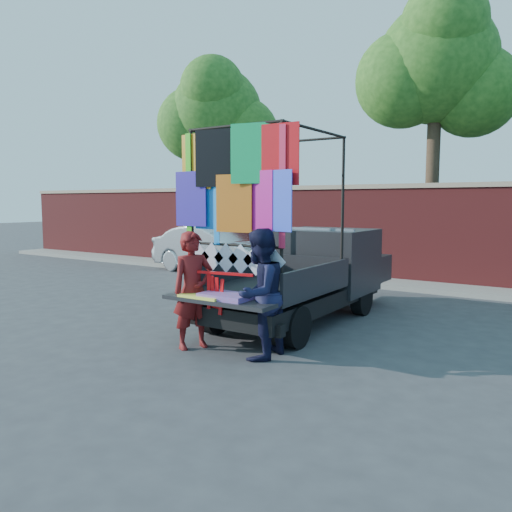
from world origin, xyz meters
The scene contains 10 objects.
ground centered at (0.00, 0.00, 0.00)m, with size 90.00×90.00×0.00m, color #38383A.
brick_wall centered at (0.00, 7.00, 1.33)m, with size 30.00×0.45×2.61m.
curb centered at (0.00, 6.30, 0.06)m, with size 30.00×1.20×0.12m, color gray.
tree_left centered at (-6.48, 8.12, 5.12)m, with size 4.20×3.30×7.05m.
tree_mid centered at (1.02, 8.12, 5.70)m, with size 4.20×3.30×7.73m.
pickup_truck centered at (0.39, 2.20, 0.82)m, with size 2.04×5.12×3.22m.
sedan centered at (-4.66, 5.78, 0.71)m, with size 1.51×4.32×1.43m, color #B5B8BD.
woman centered at (-0.12, -0.61, 0.86)m, with size 0.63×0.41×1.72m, color maroon.
man centered at (0.95, -0.49, 0.89)m, with size 0.87×0.68×1.78m, color #141533.
streamer_bundle centered at (0.32, -0.56, 0.96)m, with size 0.88×0.18×0.61m.
Camera 1 is at (4.58, -6.09, 2.14)m, focal length 35.00 mm.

